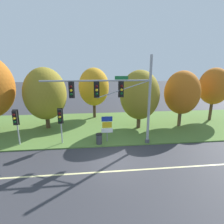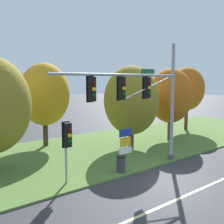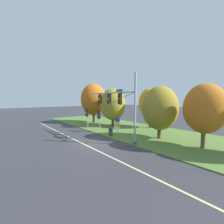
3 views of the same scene
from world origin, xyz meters
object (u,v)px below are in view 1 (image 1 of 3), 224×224
(tree_left_of_mast, at_px, (45,94))
(tree_mid_verge, at_px, (140,95))
(pedestrian_signal_further_along, at_px, (16,120))
(tree_behind_signpost, at_px, (94,87))
(route_sign_post, at_px, (107,126))
(traffic_signal_mast, at_px, (117,94))
(pedestrian_signal_near_kerb, at_px, (60,119))
(trash_bin, at_px, (99,139))
(tree_right_far, at_px, (214,86))
(tree_tall_centre, at_px, (182,93))

(tree_left_of_mast, distance_m, tree_mid_verge, 10.11)
(pedestrian_signal_further_along, height_order, tree_left_of_mast, tree_left_of_mast)
(tree_left_of_mast, bearing_deg, tree_behind_signpost, 36.37)
(route_sign_post, bearing_deg, traffic_signal_mast, -37.99)
(pedestrian_signal_near_kerb, relative_size, trash_bin, 3.42)
(tree_mid_verge, bearing_deg, tree_behind_signpost, 135.26)
(tree_left_of_mast, xyz_separation_m, tree_right_far, (19.99, 0.98, 0.49))
(tree_right_far, relative_size, trash_bin, 7.07)
(traffic_signal_mast, distance_m, pedestrian_signal_near_kerb, 5.27)
(pedestrian_signal_near_kerb, bearing_deg, pedestrian_signal_further_along, 178.77)
(tree_tall_centre, bearing_deg, route_sign_post, -157.73)
(tree_right_far, bearing_deg, tree_behind_signpost, 169.05)
(tree_mid_verge, height_order, trash_bin, tree_mid_verge)
(tree_mid_verge, relative_size, trash_bin, 6.82)
(trash_bin, bearing_deg, pedestrian_signal_near_kerb, 173.39)
(tree_right_far, bearing_deg, tree_tall_centre, -159.80)
(pedestrian_signal_near_kerb, bearing_deg, trash_bin, -6.61)
(tree_behind_signpost, distance_m, trash_bin, 9.45)
(pedestrian_signal_further_along, distance_m, route_sign_post, 7.70)
(tree_left_of_mast, xyz_separation_m, tree_mid_verge, (10.06, -0.97, -0.14))
(pedestrian_signal_further_along, distance_m, tree_behind_signpost, 10.75)
(tree_tall_centre, bearing_deg, traffic_signal_mast, -151.98)
(tree_behind_signpost, distance_m, tree_mid_verge, 6.84)
(traffic_signal_mast, bearing_deg, tree_right_far, 25.05)
(pedestrian_signal_near_kerb, xyz_separation_m, pedestrian_signal_further_along, (-3.65, 0.08, -0.03))
(pedestrian_signal_near_kerb, bearing_deg, traffic_signal_mast, -6.71)
(route_sign_post, distance_m, tree_behind_signpost, 8.74)
(traffic_signal_mast, xyz_separation_m, pedestrian_signal_further_along, (-8.46, 0.64, -2.10))
(tree_behind_signpost, height_order, tree_tall_centre, tree_behind_signpost)
(tree_right_far, bearing_deg, pedestrian_signal_near_kerb, -162.84)
(tree_right_far, height_order, trash_bin, tree_right_far)
(pedestrian_signal_further_along, bearing_deg, tree_right_far, 14.17)
(pedestrian_signal_further_along, distance_m, tree_left_of_mast, 4.89)
(tree_mid_verge, distance_m, tree_tall_centre, 4.82)
(tree_behind_signpost, distance_m, tree_tall_centre, 10.77)
(traffic_signal_mast, distance_m, tree_left_of_mast, 8.70)
(pedestrian_signal_further_along, relative_size, tree_right_far, 0.48)
(tree_mid_verge, bearing_deg, tree_right_far, 11.09)
(tree_tall_centre, xyz_separation_m, tree_right_far, (5.11, 1.88, 0.45))
(tree_behind_signpost, relative_size, trash_bin, 7.07)
(tree_tall_centre, distance_m, tree_right_far, 5.46)
(traffic_signal_mast, height_order, tree_right_far, traffic_signal_mast)
(tree_left_of_mast, xyz_separation_m, tree_tall_centre, (14.88, -0.90, 0.04))
(tree_right_far, xyz_separation_m, trash_bin, (-14.50, -5.86, -3.83))
(traffic_signal_mast, height_order, tree_left_of_mast, traffic_signal_mast)
(tree_right_far, bearing_deg, route_sign_post, -158.49)
(pedestrian_signal_further_along, xyz_separation_m, tree_right_far, (21.41, 5.41, 2.02))
(tree_left_of_mast, bearing_deg, tree_mid_verge, -5.50)
(pedestrian_signal_near_kerb, bearing_deg, tree_left_of_mast, 116.40)
(traffic_signal_mast, xyz_separation_m, tree_tall_centre, (7.83, 4.17, -0.54))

